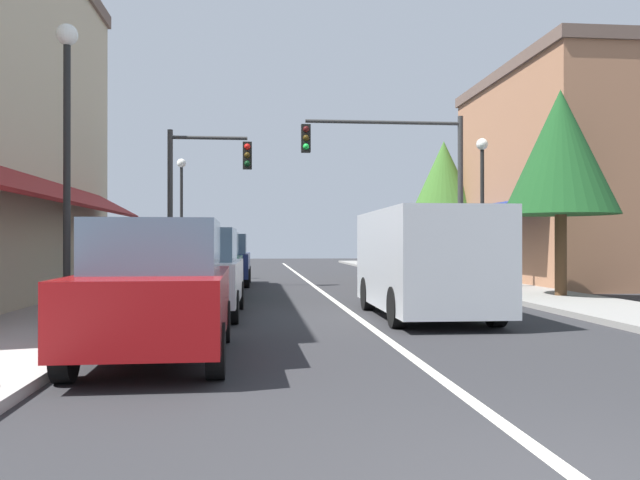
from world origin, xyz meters
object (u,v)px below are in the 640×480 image
tree_right_far (444,180)px  parked_car_far_left (224,260)px  parked_car_second_left (197,273)px  van_in_lane (424,260)px  street_lamp_right_mid (482,188)px  tree_right_near (561,153)px  traffic_signal_left_corner (198,184)px  street_lamp_left_far (181,198)px  street_lamp_left_near (67,126)px  traffic_signal_mast_arm (405,169)px  parked_car_nearest_left (157,290)px  parked_car_third_left (209,265)px

tree_right_far → parked_car_far_left: bearing=-151.6°
parked_car_second_left → van_in_lane: size_ratio=0.79×
street_lamp_right_mid → tree_right_near: (0.92, -3.34, 0.64)m
parked_car_second_left → street_lamp_right_mid: street_lamp_right_mid is taller
parked_car_far_left → van_in_lane: 11.19m
traffic_signal_left_corner → street_lamp_left_far: traffic_signal_left_corner is taller
street_lamp_left_near → traffic_signal_mast_arm: bearing=51.3°
street_lamp_left_far → tree_right_far: (11.04, 1.22, 0.93)m
traffic_signal_mast_arm → street_lamp_right_mid: traffic_signal_mast_arm is taller
street_lamp_right_mid → traffic_signal_left_corner: bearing=164.1°
parked_car_nearest_left → tree_right_far: bearing=63.5°
parked_car_far_left → street_lamp_left_far: 4.79m
street_lamp_left_far → tree_right_far: tree_right_far is taller
street_lamp_left_far → parked_car_nearest_left: bearing=-84.8°
parked_car_second_left → parked_car_nearest_left: bearing=-90.0°
street_lamp_left_near → tree_right_near: 12.11m
parked_car_second_left → tree_right_far: 17.65m
parked_car_second_left → parked_car_far_left: 9.68m
parked_car_nearest_left → tree_right_far: (9.37, 19.61, 3.29)m
parked_car_third_left → street_lamp_right_mid: street_lamp_right_mid is taller
van_in_lane → traffic_signal_left_corner: (-5.21, 9.44, 2.28)m
parked_car_second_left → street_lamp_left_near: (-1.98, -2.04, 2.56)m
street_lamp_right_mid → tree_right_near: size_ratio=0.86×
parked_car_nearest_left → parked_car_second_left: bearing=88.2°
parked_car_second_left → van_in_lane: 4.56m
parked_car_second_left → parked_car_third_left: 4.73m
tree_right_near → street_lamp_left_far: bearing=135.9°
parked_car_far_left → street_lamp_right_mid: (7.99, -3.35, 2.28)m
street_lamp_left_far → tree_right_near: tree_right_near is taller
tree_right_far → traffic_signal_left_corner: bearing=-149.8°
traffic_signal_mast_arm → tree_right_near: bearing=-59.9°
parked_car_far_left → traffic_signal_left_corner: bearing=-133.2°
parked_car_nearest_left → parked_car_third_left: size_ratio=1.00×
van_in_lane → street_lamp_right_mid: 8.07m
street_lamp_right_mid → tree_right_far: 8.46m
street_lamp_left_far → tree_right_near: size_ratio=0.88×
parked_car_nearest_left → parked_car_far_left: bearing=88.3°
parked_car_second_left → parked_car_third_left: bearing=91.7°
street_lamp_left_near → parked_car_second_left: bearing=45.8°
traffic_signal_mast_arm → traffic_signal_left_corner: (-6.80, 0.79, -0.48)m
parked_car_far_left → street_lamp_left_near: size_ratio=0.80×
traffic_signal_mast_arm → van_in_lane: bearing=-100.4°
van_in_lane → traffic_signal_mast_arm: traffic_signal_mast_arm is taller
tree_right_far → van_in_lane: bearing=-107.4°
traffic_signal_left_corner → tree_right_far: size_ratio=0.89×
tree_right_far → parked_car_nearest_left: bearing=-115.6°
parked_car_far_left → traffic_signal_mast_arm: bearing=-14.9°
van_in_lane → street_lamp_left_far: (-6.25, 14.02, 2.10)m
parked_car_far_left → street_lamp_left_far: street_lamp_left_far is taller
street_lamp_left_near → tree_right_near: bearing=24.5°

